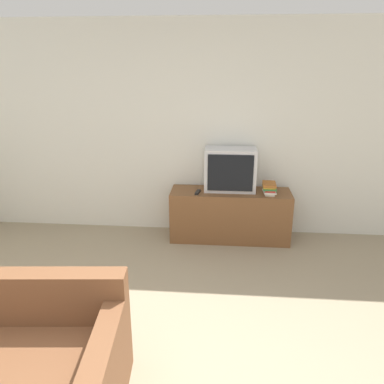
# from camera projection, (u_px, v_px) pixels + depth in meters

# --- Properties ---
(wall_back) EXTENTS (9.00, 0.06, 2.60)m
(wall_back) POSITION_uv_depth(u_px,v_px,m) (186.00, 131.00, 4.62)
(wall_back) COLOR silver
(wall_back) RESTS_ON ground_plane
(tv_stand) EXTENTS (1.45, 0.45, 0.62)m
(tv_stand) POSITION_uv_depth(u_px,v_px,m) (230.00, 215.00, 4.63)
(tv_stand) COLOR brown
(tv_stand) RESTS_ON ground_plane
(television) EXTENTS (0.61, 0.33, 0.52)m
(television) POSITION_uv_depth(u_px,v_px,m) (230.00, 169.00, 4.51)
(television) COLOR silver
(television) RESTS_ON tv_stand
(book_stack) EXTENTS (0.17, 0.22, 0.14)m
(book_stack) POSITION_uv_depth(u_px,v_px,m) (269.00, 188.00, 4.41)
(book_stack) COLOR silver
(book_stack) RESTS_ON tv_stand
(remote_on_stand) EXTENTS (0.06, 0.16, 0.02)m
(remote_on_stand) POSITION_uv_depth(u_px,v_px,m) (198.00, 192.00, 4.46)
(remote_on_stand) COLOR black
(remote_on_stand) RESTS_ON tv_stand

